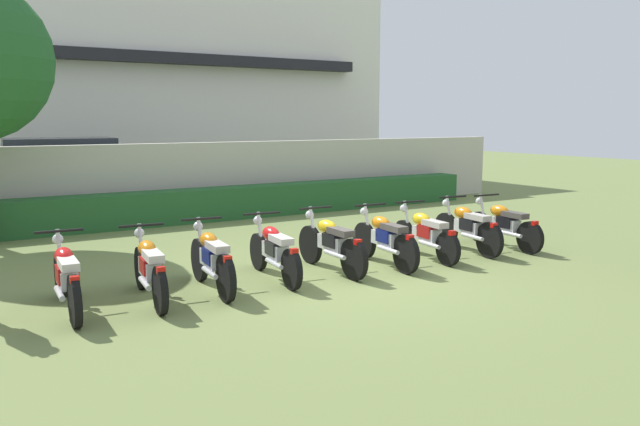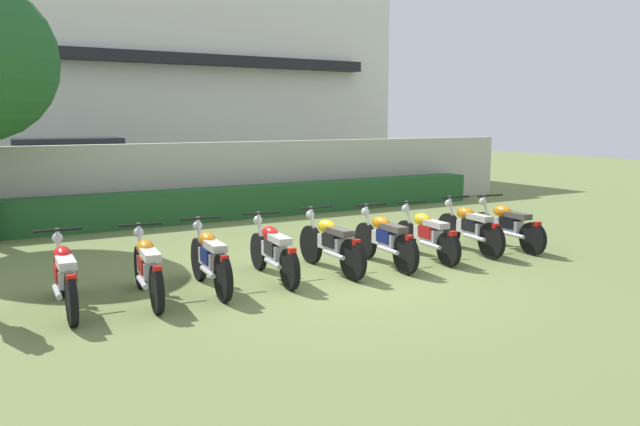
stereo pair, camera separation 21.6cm
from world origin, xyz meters
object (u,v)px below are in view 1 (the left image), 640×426
motorcycle_in_row_1 (149,268)px  motorcycle_in_row_5 (384,238)px  motorcycle_in_row_2 (212,259)px  parked_car (67,174)px  motorcycle_in_row_3 (274,250)px  motorcycle_in_row_8 (504,224)px  motorcycle_in_row_7 (467,227)px  motorcycle_in_row_6 (425,233)px  motorcycle_in_row_0 (66,277)px  motorcycle_in_row_4 (331,243)px

motorcycle_in_row_1 → motorcycle_in_row_5: size_ratio=1.02×
motorcycle_in_row_2 → motorcycle_in_row_5: (2.98, -0.06, -0.00)m
motorcycle_in_row_5 → parked_car: bearing=22.7°
motorcycle_in_row_3 → motorcycle_in_row_8: same height
motorcycle_in_row_2 → motorcycle_in_row_7: 4.93m
motorcycle_in_row_1 → motorcycle_in_row_2: bearing=-81.4°
motorcycle_in_row_3 → motorcycle_in_row_8: size_ratio=1.00×
motorcycle_in_row_5 → motorcycle_in_row_1: bearing=94.4°
motorcycle_in_row_2 → motorcycle_in_row_7: bearing=-84.5°
parked_car → motorcycle_in_row_5: size_ratio=2.46×
motorcycle_in_row_6 → motorcycle_in_row_7: (1.00, 0.01, 0.02)m
motorcycle_in_row_0 → motorcycle_in_row_4: motorcycle_in_row_4 is taller
motorcycle_in_row_2 → motorcycle_in_row_4: 2.03m
motorcycle_in_row_3 → motorcycle_in_row_7: 3.89m
motorcycle_in_row_7 → motorcycle_in_row_6: bearing=96.6°
motorcycle_in_row_6 → motorcycle_in_row_8: 1.86m
motorcycle_in_row_3 → motorcycle_in_row_1: bearing=100.3°
motorcycle_in_row_8 → motorcycle_in_row_5: bearing=94.9°
motorcycle_in_row_8 → motorcycle_in_row_0: bearing=94.4°
parked_car → motorcycle_in_row_4: 9.80m
motorcycle_in_row_3 → motorcycle_in_row_2: bearing=101.9°
motorcycle_in_row_4 → motorcycle_in_row_7: motorcycle_in_row_4 is taller
motorcycle_in_row_0 → motorcycle_in_row_6: (5.84, 0.01, -0.02)m
parked_car → motorcycle_in_row_2: 9.63m
parked_car → motorcycle_in_row_8: 11.37m
motorcycle_in_row_0 → motorcycle_in_row_6: motorcycle_in_row_0 is taller
motorcycle_in_row_1 → motorcycle_in_row_6: motorcycle_in_row_1 is taller
motorcycle_in_row_6 → motorcycle_in_row_7: motorcycle_in_row_7 is taller
motorcycle_in_row_2 → motorcycle_in_row_6: 3.92m
motorcycle_in_row_2 → motorcycle_in_row_7: size_ratio=1.01×
motorcycle_in_row_1 → motorcycle_in_row_5: 3.87m
motorcycle_in_row_0 → motorcycle_in_row_3: bearing=-85.2°
motorcycle_in_row_8 → parked_car: bearing=36.4°
motorcycle_in_row_7 → motorcycle_in_row_8: bearing=-89.7°
motorcycle_in_row_4 → motorcycle_in_row_7: 2.90m
motorcycle_in_row_2 → motorcycle_in_row_7: motorcycle_in_row_2 is taller
motorcycle_in_row_7 → motorcycle_in_row_8: motorcycle_in_row_7 is taller
motorcycle_in_row_2 → motorcycle_in_row_3: bearing=-78.9°
motorcycle_in_row_3 → parked_car: bearing=13.2°
motorcycle_in_row_4 → motorcycle_in_row_0: bearing=92.0°
motorcycle_in_row_1 → motorcycle_in_row_3: bearing=-79.6°
motorcycle_in_row_5 → motorcycle_in_row_8: 2.80m
parked_car → motorcycle_in_row_1: (-0.72, -9.66, -0.49)m
motorcycle_in_row_7 → motorcycle_in_row_0: bearing=96.2°
motorcycle_in_row_4 → motorcycle_in_row_8: bearing=-90.9°
motorcycle_in_row_3 → motorcycle_in_row_8: 4.75m
motorcycle_in_row_1 → motorcycle_in_row_4: (2.92, 0.11, 0.01)m
motorcycle_in_row_0 → motorcycle_in_row_5: size_ratio=1.05×
parked_car → motorcycle_in_row_6: size_ratio=2.45×
motorcycle_in_row_7 → motorcycle_in_row_5: bearing=98.6°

